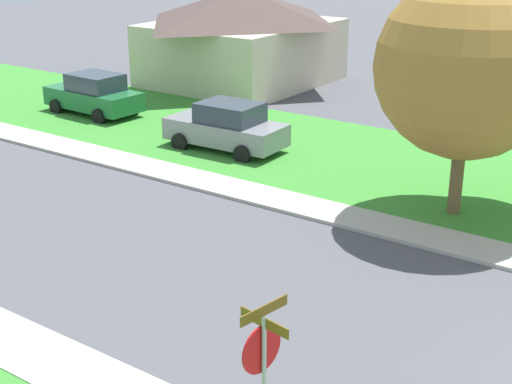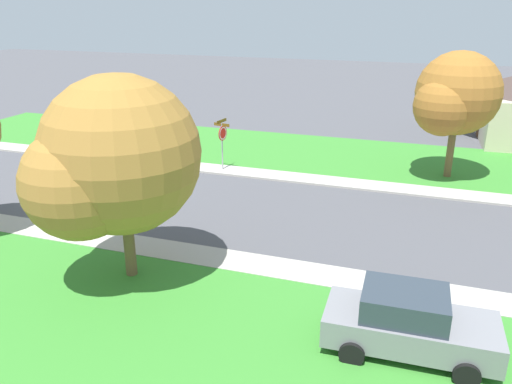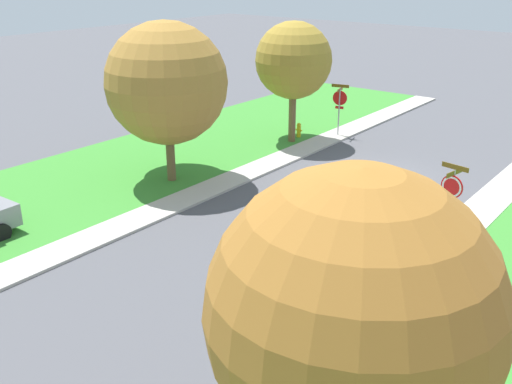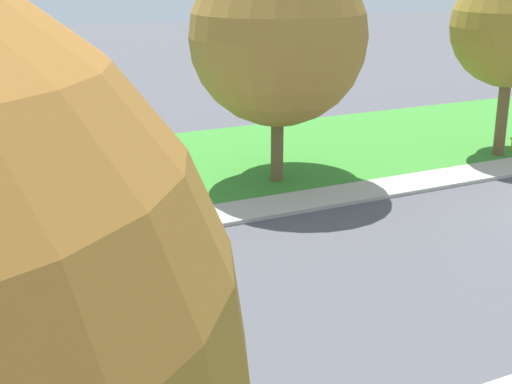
{
  "view_description": "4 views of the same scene",
  "coord_description": "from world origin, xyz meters",
  "px_view_note": "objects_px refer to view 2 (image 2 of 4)",
  "views": [
    {
      "loc": [
        -12.08,
        -0.57,
        7.78
      ],
      "look_at": [
        1.89,
        9.24,
        1.4
      ],
      "focal_mm": 51.77,
      "sensor_mm": 36.0,
      "label": 1
    },
    {
      "loc": [
        19.54,
        14.54,
        8.54
      ],
      "look_at": [
        1.37,
        8.4,
        1.4
      ],
      "focal_mm": 36.31,
      "sensor_mm": 36.0,
      "label": 2
    },
    {
      "loc": [
        -10.44,
        21.83,
        8.66
      ],
      "look_at": [
        0.9,
        7.41,
        1.4
      ],
      "focal_mm": 41.03,
      "sensor_mm": 36.0,
      "label": 3
    },
    {
      "loc": [
        -10.88,
        15.26,
        6.17
      ],
      "look_at": [
        2.26,
        8.71,
        1.4
      ],
      "focal_mm": 50.61,
      "sensor_mm": 36.0,
      "label": 4
    }
  ],
  "objects_px": {
    "car_grey_kerbside_mid": "(409,323)",
    "tree_sidewalk_near": "(454,97)",
    "stop_sign_far_corner": "(222,136)",
    "tree_corner_large": "(111,162)"
  },
  "relations": [
    {
      "from": "tree_corner_large",
      "to": "tree_sidewalk_near",
      "type": "distance_m",
      "value": 17.17
    },
    {
      "from": "tree_corner_large",
      "to": "tree_sidewalk_near",
      "type": "relative_size",
      "value": 1.04
    },
    {
      "from": "stop_sign_far_corner",
      "to": "tree_corner_large",
      "type": "relative_size",
      "value": 0.42
    },
    {
      "from": "car_grey_kerbside_mid",
      "to": "tree_sidewalk_near",
      "type": "distance_m",
      "value": 15.28
    },
    {
      "from": "stop_sign_far_corner",
      "to": "car_grey_kerbside_mid",
      "type": "bearing_deg",
      "value": 39.1
    },
    {
      "from": "stop_sign_far_corner",
      "to": "tree_corner_large",
      "type": "height_order",
      "value": "tree_corner_large"
    },
    {
      "from": "stop_sign_far_corner",
      "to": "car_grey_kerbside_mid",
      "type": "relative_size",
      "value": 0.64
    },
    {
      "from": "car_grey_kerbside_mid",
      "to": "tree_corner_large",
      "type": "bearing_deg",
      "value": -95.63
    },
    {
      "from": "stop_sign_far_corner",
      "to": "tree_sidewalk_near",
      "type": "height_order",
      "value": "tree_sidewalk_near"
    },
    {
      "from": "tree_corner_large",
      "to": "car_grey_kerbside_mid",
      "type": "bearing_deg",
      "value": 84.37
    }
  ]
}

